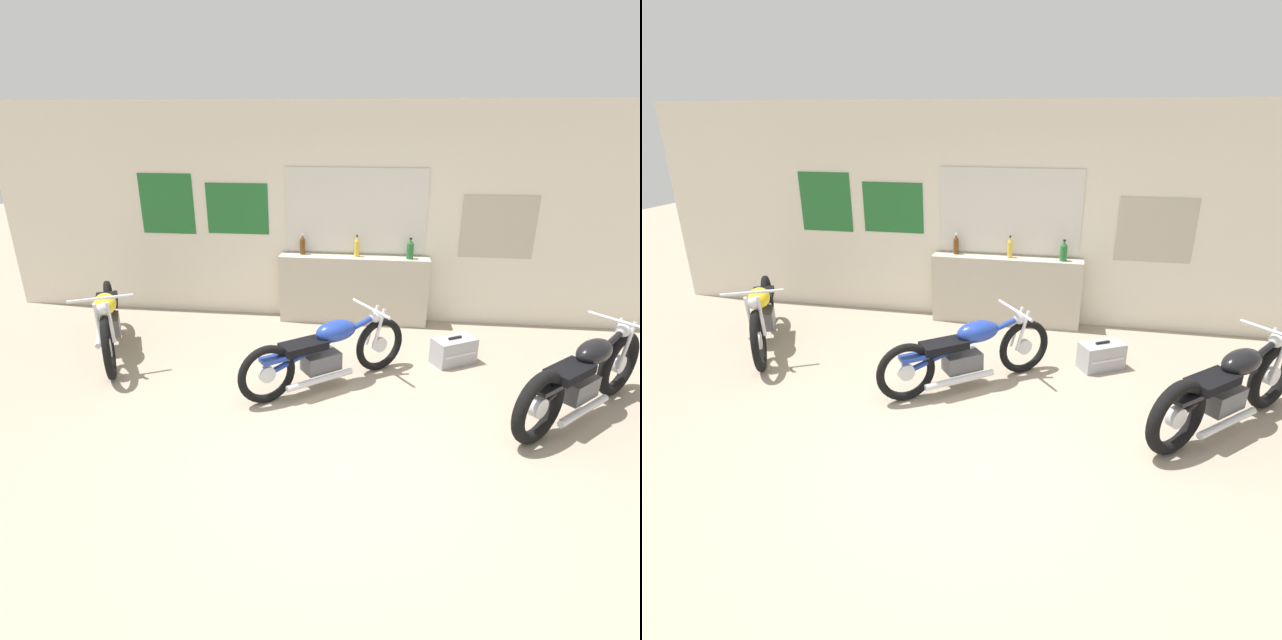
% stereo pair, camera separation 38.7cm
% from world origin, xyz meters
% --- Properties ---
extents(ground_plane, '(24.00, 24.00, 0.00)m').
position_xyz_m(ground_plane, '(0.00, 0.00, 0.00)').
color(ground_plane, gray).
extents(wall_back, '(10.00, 0.07, 2.80)m').
position_xyz_m(wall_back, '(-0.00, 3.08, 1.40)').
color(wall_back, beige).
rests_on(wall_back, ground_plane).
extents(sill_counter, '(1.96, 0.28, 0.91)m').
position_xyz_m(sill_counter, '(-0.07, 2.90, 0.45)').
color(sill_counter, '#B7AD99').
rests_on(sill_counter, ground_plane).
extents(bottle_leftmost, '(0.07, 0.07, 0.27)m').
position_xyz_m(bottle_leftmost, '(-0.75, 2.95, 1.03)').
color(bottle_leftmost, '#5B3814').
rests_on(bottle_leftmost, sill_counter).
extents(bottle_left_center, '(0.06, 0.06, 0.28)m').
position_xyz_m(bottle_left_center, '(-0.04, 2.91, 1.03)').
color(bottle_left_center, gold).
rests_on(bottle_left_center, sill_counter).
extents(bottle_center, '(0.09, 0.09, 0.27)m').
position_xyz_m(bottle_center, '(0.65, 2.88, 1.03)').
color(bottle_center, '#23662D').
rests_on(bottle_center, sill_counter).
extents(motorcycle_black, '(1.57, 1.47, 0.83)m').
position_xyz_m(motorcycle_black, '(2.15, 0.82, 0.40)').
color(motorcycle_black, black).
rests_on(motorcycle_black, ground_plane).
extents(motorcycle_blue, '(1.59, 1.25, 0.76)m').
position_xyz_m(motorcycle_blue, '(-0.23, 1.12, 0.38)').
color(motorcycle_blue, black).
rests_on(motorcycle_blue, ground_plane).
extents(motorcycle_yellow, '(1.03, 1.80, 0.87)m').
position_xyz_m(motorcycle_yellow, '(-2.83, 1.58, 0.42)').
color(motorcycle_yellow, black).
rests_on(motorcycle_yellow, ground_plane).
extents(hard_case_silver, '(0.54, 0.46, 0.32)m').
position_xyz_m(hard_case_silver, '(1.14, 1.79, 0.15)').
color(hard_case_silver, '#9E9EA3').
rests_on(hard_case_silver, ground_plane).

